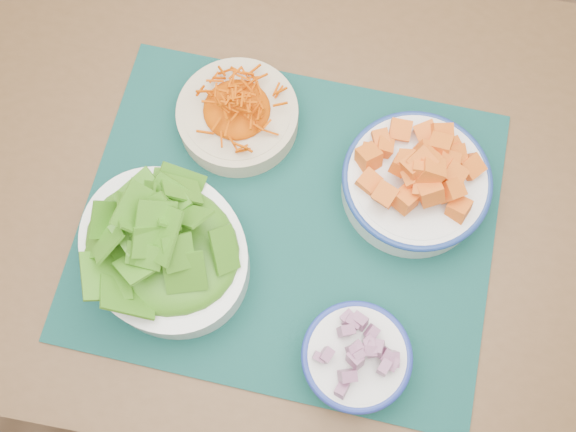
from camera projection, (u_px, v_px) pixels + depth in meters
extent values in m
plane|color=#926946|center=(216.00, 223.00, 1.73)|extent=(4.00, 4.00, 0.00)
cube|color=brown|center=(293.00, 188.00, 0.98)|extent=(1.38, 1.12, 0.04)
cylinder|color=brown|center=(88.00, 71.00, 1.47)|extent=(0.06, 0.06, 0.71)
cylinder|color=brown|center=(559.00, 148.00, 1.41)|extent=(0.06, 0.06, 0.71)
cube|color=#092C29|center=(288.00, 223.00, 0.94)|extent=(0.70, 0.62, 0.00)
cylinder|color=beige|center=(238.00, 117.00, 0.97)|extent=(0.21, 0.21, 0.04)
ellipsoid|color=#DA5200|center=(236.00, 106.00, 0.93)|extent=(0.16, 0.16, 0.03)
cylinder|color=white|center=(414.00, 185.00, 0.93)|extent=(0.27, 0.27, 0.05)
torus|color=navy|center=(417.00, 179.00, 0.91)|extent=(0.21, 0.21, 0.01)
ellipsoid|color=orange|center=(421.00, 171.00, 0.88)|extent=(0.18, 0.18, 0.05)
ellipsoid|color=#26670E|center=(157.00, 239.00, 0.83)|extent=(0.22, 0.19, 0.07)
cylinder|color=silver|center=(355.00, 358.00, 0.85)|extent=(0.17, 0.17, 0.05)
torus|color=navy|center=(357.00, 356.00, 0.83)|extent=(0.15, 0.15, 0.01)
ellipsoid|color=#650F3E|center=(358.00, 355.00, 0.82)|extent=(0.12, 0.12, 0.03)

